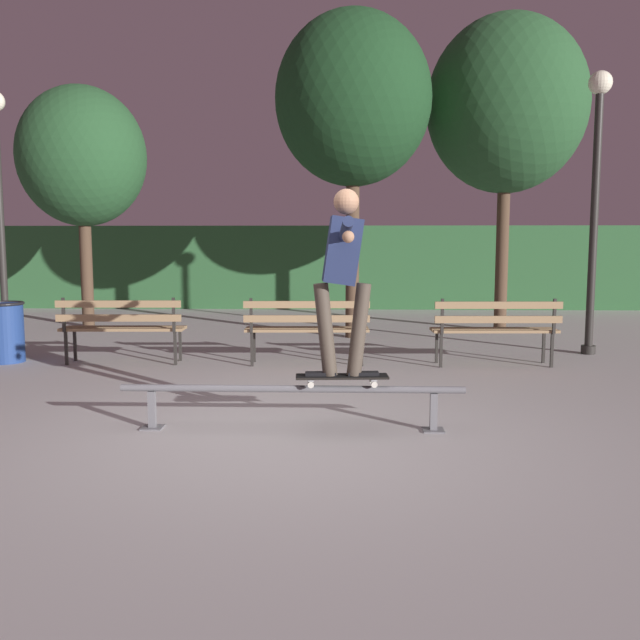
# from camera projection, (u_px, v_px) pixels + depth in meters

# --- Properties ---
(ground_plane) EXTENTS (90.00, 90.00, 0.00)m
(ground_plane) POSITION_uv_depth(u_px,v_px,m) (291.00, 434.00, 5.70)
(ground_plane) COLOR #ADAAA8
(hedge_backdrop) EXTENTS (24.00, 1.20, 1.95)m
(hedge_backdrop) POSITION_uv_depth(u_px,v_px,m) (325.00, 267.00, 16.51)
(hedge_backdrop) COLOR #2D5B33
(hedge_backdrop) RESTS_ON ground
(grind_rail) EXTENTS (2.93, 0.18, 0.38)m
(grind_rail) POSITION_uv_depth(u_px,v_px,m) (292.00, 395.00, 5.81)
(grind_rail) COLOR slate
(grind_rail) RESTS_ON ground
(skateboard) EXTENTS (0.79, 0.25, 0.09)m
(skateboard) POSITION_uv_depth(u_px,v_px,m) (342.00, 377.00, 5.78)
(skateboard) COLOR black
(skateboard) RESTS_ON grind_rail
(skateboarder) EXTENTS (0.63, 1.41, 1.56)m
(skateboarder) POSITION_uv_depth(u_px,v_px,m) (343.00, 266.00, 5.67)
(skateboarder) COLOR black
(skateboarder) RESTS_ON skateboard
(park_bench_leftmost) EXTENTS (1.61, 0.47, 0.88)m
(park_bench_leftmost) POSITION_uv_depth(u_px,v_px,m) (122.00, 323.00, 8.88)
(park_bench_leftmost) COLOR #282623
(park_bench_leftmost) RESTS_ON ground
(park_bench_left_center) EXTENTS (1.61, 0.47, 0.88)m
(park_bench_left_center) POSITION_uv_depth(u_px,v_px,m) (307.00, 324.00, 8.80)
(park_bench_left_center) COLOR #282623
(park_bench_left_center) RESTS_ON ground
(park_bench_right_center) EXTENTS (1.61, 0.47, 0.88)m
(park_bench_right_center) POSITION_uv_depth(u_px,v_px,m) (496.00, 325.00, 8.72)
(park_bench_right_center) COLOR #282623
(park_bench_right_center) RESTS_ON ground
(tree_behind_benches) EXTENTS (2.51, 2.51, 5.24)m
(tree_behind_benches) POSITION_uv_depth(u_px,v_px,m) (353.00, 100.00, 10.98)
(tree_behind_benches) COLOR #4C3828
(tree_behind_benches) RESTS_ON ground
(tree_far_right) EXTENTS (2.76, 2.76, 5.46)m
(tree_far_right) POSITION_uv_depth(u_px,v_px,m) (507.00, 105.00, 11.85)
(tree_far_right) COLOR #4C3828
(tree_far_right) RESTS_ON ground
(tree_far_left) EXTENTS (2.30, 2.30, 4.39)m
(tree_far_left) POSITION_uv_depth(u_px,v_px,m) (82.00, 157.00, 12.46)
(tree_far_left) COLOR #4C3828
(tree_far_left) RESTS_ON ground
(lamp_post_right) EXTENTS (0.32, 0.32, 3.90)m
(lamp_post_right) POSITION_uv_depth(u_px,v_px,m) (596.00, 177.00, 9.46)
(lamp_post_right) COLOR #282623
(lamp_post_right) RESTS_ON ground
(trash_can) EXTENTS (0.52, 0.52, 0.80)m
(trash_can) POSITION_uv_depth(u_px,v_px,m) (5.00, 331.00, 9.05)
(trash_can) COLOR navy
(trash_can) RESTS_ON ground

